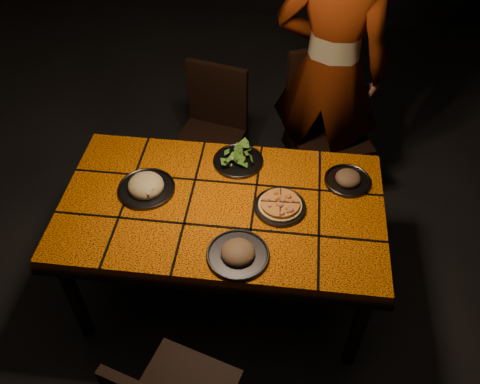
# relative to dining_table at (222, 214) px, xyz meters

# --- Properties ---
(room_shell) EXTENTS (6.04, 7.04, 3.08)m
(room_shell) POSITION_rel_dining_table_xyz_m (0.00, 0.00, 0.83)
(room_shell) COLOR black
(room_shell) RESTS_ON ground
(dining_table) EXTENTS (1.62, 0.92, 0.75)m
(dining_table) POSITION_rel_dining_table_xyz_m (0.00, 0.00, 0.00)
(dining_table) COLOR orange
(dining_table) RESTS_ON ground
(chair_far_left) EXTENTS (0.49, 0.49, 0.90)m
(chair_far_left) POSITION_rel_dining_table_xyz_m (-0.20, 0.91, -0.16)
(chair_far_left) COLOR black
(chair_far_left) RESTS_ON ground
(chair_far_right) EXTENTS (0.60, 0.60, 1.02)m
(chair_far_right) POSITION_rel_dining_table_xyz_m (0.52, 0.98, -0.09)
(chair_far_right) COLOR black
(chair_far_right) RESTS_ON ground
(diner) EXTENTS (0.77, 0.59, 1.88)m
(diner) POSITION_rel_dining_table_xyz_m (0.51, 0.95, 0.27)
(diner) COLOR brown
(diner) RESTS_ON ground
(plate_pizza) EXTENTS (0.26, 0.26, 0.04)m
(plate_pizza) POSITION_rel_dining_table_xyz_m (0.29, 0.00, 0.10)
(plate_pizza) COLOR #3D3D43
(plate_pizza) RESTS_ON dining_table
(plate_pasta) EXTENTS (0.29, 0.29, 0.10)m
(plate_pasta) POSITION_rel_dining_table_xyz_m (-0.39, 0.05, 0.10)
(plate_pasta) COLOR #3D3D43
(plate_pasta) RESTS_ON dining_table
(plate_salad) EXTENTS (0.27, 0.27, 0.07)m
(plate_salad) POSITION_rel_dining_table_xyz_m (0.04, 0.31, 0.10)
(plate_salad) COLOR #3D3D43
(plate_salad) RESTS_ON dining_table
(plate_mushroom_a) EXTENTS (0.29, 0.29, 0.09)m
(plate_mushroom_a) POSITION_rel_dining_table_xyz_m (0.12, -0.31, 0.10)
(plate_mushroom_a) COLOR #3D3D43
(plate_mushroom_a) RESTS_ON dining_table
(plate_mushroom_b) EXTENTS (0.24, 0.24, 0.08)m
(plate_mushroom_b) POSITION_rel_dining_table_xyz_m (0.62, 0.23, 0.10)
(plate_mushroom_b) COLOR #3D3D43
(plate_mushroom_b) RESTS_ON dining_table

